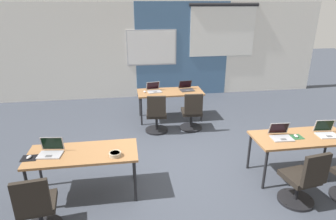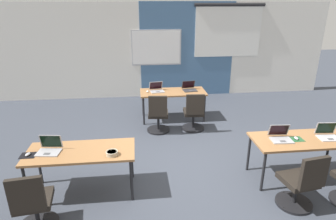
{
  "view_description": "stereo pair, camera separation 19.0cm",
  "coord_description": "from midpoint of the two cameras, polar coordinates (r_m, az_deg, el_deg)",
  "views": [
    {
      "loc": [
        -1.06,
        -4.47,
        2.81
      ],
      "look_at": [
        -0.32,
        0.44,
        0.91
      ],
      "focal_mm": 30.65,
      "sensor_mm": 36.0,
      "label": 1
    },
    {
      "loc": [
        -0.87,
        -4.49,
        2.81
      ],
      "look_at": [
        -0.32,
        0.44,
        0.91
      ],
      "focal_mm": 30.65,
      "sensor_mm": 36.0,
      "label": 2
    }
  ],
  "objects": [
    {
      "name": "laptop_far_left",
      "position": [
        7.06,
        -1.47,
        4.12
      ],
      "size": [
        0.38,
        0.36,
        0.23
      ],
      "rotation": [
        0.0,
        0.0,
        0.16
      ],
      "color": "#9E9EA3",
      "rests_on": "desk_far_center"
    },
    {
      "name": "chair_far_right",
      "position": [
        6.55,
        5.97,
        -0.98
      ],
      "size": [
        0.52,
        0.55,
        0.92
      ],
      "rotation": [
        0.0,
        0.0,
        3.07
      ],
      "color": "black",
      "rests_on": "ground"
    },
    {
      "name": "desk_near_left",
      "position": [
        4.51,
        -15.76,
        -8.46
      ],
      "size": [
        1.6,
        0.7,
        0.72
      ],
      "color": "olive",
      "rests_on": "ground"
    },
    {
      "name": "mouse_far_left",
      "position": [
        7.02,
        -3.34,
        3.73
      ],
      "size": [
        0.06,
        0.1,
        0.03
      ],
      "color": "silver",
      "rests_on": "desk_far_center"
    },
    {
      "name": "desk_near_right",
      "position": [
        5.2,
        25.97,
        -5.77
      ],
      "size": [
        1.6,
        0.7,
        0.72
      ],
      "color": "olive",
      "rests_on": "ground"
    },
    {
      "name": "ground_plane",
      "position": [
        5.38,
        5.01,
        -10.67
      ],
      "size": [
        24.0,
        24.0,
        0.0
      ],
      "color": "#383D47"
    },
    {
      "name": "chair_far_left",
      "position": [
        6.42,
        -1.11,
        -1.34
      ],
      "size": [
        0.52,
        0.56,
        0.92
      ],
      "rotation": [
        0.0,
        0.0,
        3.05
      ],
      "color": "black",
      "rests_on": "ground"
    },
    {
      "name": "back_wall_assembly",
      "position": [
        8.85,
        0.17,
        11.84
      ],
      "size": [
        10.0,
        0.27,
        2.8
      ],
      "color": "silver",
      "rests_on": "ground"
    },
    {
      "name": "chair_near_left_end",
      "position": [
        4.14,
        -23.94,
        -17.2
      ],
      "size": [
        0.52,
        0.56,
        0.92
      ],
      "rotation": [
        0.0,
        0.0,
        3.27
      ],
      "color": "black",
      "rests_on": "ground"
    },
    {
      "name": "laptop_far_right",
      "position": [
        7.17,
        5.05,
        4.32
      ],
      "size": [
        0.37,
        0.35,
        0.22
      ],
      "rotation": [
        0.0,
        0.0,
        0.12
      ],
      "color": "#333338",
      "rests_on": "desk_far_center"
    },
    {
      "name": "laptop_near_right_end",
      "position": [
        5.41,
        30.07,
        -4.26
      ],
      "size": [
        0.35,
        0.3,
        0.23
      ],
      "rotation": [
        0.0,
        0.0,
        -0.08
      ],
      "color": "#B7B7BC",
      "rests_on": "desk_near_right"
    },
    {
      "name": "desk_far_center",
      "position": [
        7.09,
        1.75,
        3.26
      ],
      "size": [
        1.6,
        0.7,
        0.72
      ],
      "color": "olive",
      "rests_on": "ground"
    },
    {
      "name": "mousepad_near_right_inner",
      "position": [
        5.12,
        25.09,
        -5.28
      ],
      "size": [
        0.22,
        0.19,
        0.0
      ],
      "color": "#23512D",
      "rests_on": "desk_near_right"
    },
    {
      "name": "laptop_near_right_inner",
      "position": [
        4.99,
        22.52,
        -4.93
      ],
      "size": [
        0.35,
        0.32,
        0.23
      ],
      "rotation": [
        0.0,
        0.0,
        -0.06
      ],
      "color": "#9E9EA3",
      "rests_on": "desk_near_right"
    },
    {
      "name": "snack_bowl",
      "position": [
        4.24,
        -9.82,
        -8.4
      ],
      "size": [
        0.18,
        0.18,
        0.06
      ],
      "color": "tan",
      "rests_on": "desk_near_left"
    },
    {
      "name": "mousepad_near_left_end",
      "position": [
        4.61,
        -25.01,
        -8.2
      ],
      "size": [
        0.22,
        0.19,
        0.0
      ],
      "color": "black",
      "rests_on": "desk_near_left"
    },
    {
      "name": "mouse_near_right_inner",
      "position": [
        5.11,
        25.12,
        -5.09
      ],
      "size": [
        0.06,
        0.1,
        0.03
      ],
      "color": "#B2B2B7",
      "rests_on": "mousepad_near_right_inner"
    },
    {
      "name": "mouse_near_left_end",
      "position": [
        4.6,
        -25.04,
        -7.99
      ],
      "size": [
        0.08,
        0.11,
        0.03
      ],
      "color": "#B2B2B7",
      "rests_on": "mousepad_near_left_end"
    },
    {
      "name": "laptop_near_left_end",
      "position": [
        4.57,
        -21.44,
        -7.17
      ],
      "size": [
        0.36,
        0.31,
        0.24
      ],
      "rotation": [
        0.0,
        0.0,
        -0.13
      ],
      "color": "#9E9EA3",
      "rests_on": "desk_near_left"
    },
    {
      "name": "chair_near_right_inner",
      "position": [
        4.61,
        26.0,
        -13.33
      ],
      "size": [
        0.52,
        0.57,
        0.92
      ],
      "rotation": [
        0.0,
        0.0,
        3.3
      ],
      "color": "black",
      "rests_on": "ground"
    }
  ]
}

